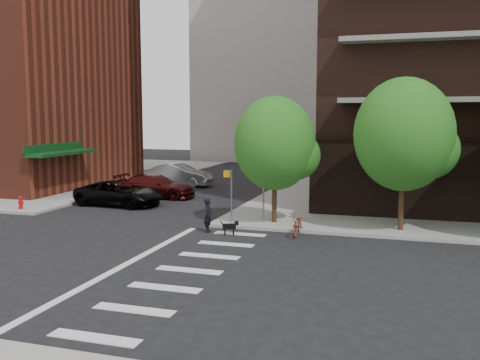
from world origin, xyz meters
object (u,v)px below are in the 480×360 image
object	(u,v)px
fire_hydrant	(21,202)
dog_walker	(208,215)
parked_car_maroon	(156,186)
parked_car_black	(119,193)
parked_car_silver	(179,175)
scooter	(297,225)

from	to	relation	value
fire_hydrant	dog_walker	bearing A→B (deg)	-8.57
parked_car_maroon	dog_walker	size ratio (longest dim) A/B	3.32
parked_car_black	parked_car_silver	xyz separation A→B (m)	(-0.18, 9.27, 0.11)
parked_car_maroon	scooter	bearing A→B (deg)	-129.51
parked_car_silver	dog_walker	world-z (taller)	parked_car_silver
fire_hydrant	parked_car_black	distance (m)	5.48
parked_car_maroon	parked_car_black	bearing A→B (deg)	164.83
parked_car_black	dog_walker	xyz separation A→B (m)	(7.69, -5.24, 0.05)
fire_hydrant	parked_car_black	xyz separation A→B (m)	(4.26, 3.44, 0.19)
parked_car_black	parked_car_silver	size ratio (longest dim) A/B	1.03
parked_car_black	scooter	world-z (taller)	parked_car_black
fire_hydrant	dog_walker	distance (m)	12.09
parked_car_silver	dog_walker	bearing A→B (deg)	-151.03
parked_car_maroon	scooter	distance (m)	13.76
fire_hydrant	parked_car_black	size ratio (longest dim) A/B	0.14
fire_hydrant	dog_walker	size ratio (longest dim) A/B	0.46
parked_car_black	dog_walker	size ratio (longest dim) A/B	3.38
scooter	dog_walker	size ratio (longest dim) A/B	1.16
fire_hydrant	parked_car_maroon	xyz separation A→B (m)	(5.00, 6.88, 0.21)
parked_car_black	parked_car_silver	world-z (taller)	parked_car_silver
parked_car_black	fire_hydrant	bearing A→B (deg)	133.18
parked_car_maroon	parked_car_silver	size ratio (longest dim) A/B	1.02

